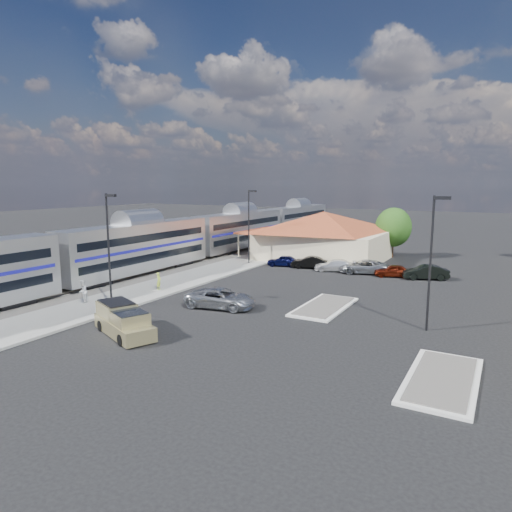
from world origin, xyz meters
The scene contains 22 objects.
ground centered at (0.00, 0.00, 0.00)m, with size 280.00×280.00×0.00m, color black.
railbed centered at (-21.00, 8.00, 0.06)m, with size 16.00×100.00×0.12m, color #4C4944.
platform centered at (-12.00, 6.00, 0.09)m, with size 5.50×92.00×0.18m, color gray.
passenger_train centered at (-18.00, 4.70, 2.87)m, with size 3.00×104.00×5.55m.
freight_cars centered at (-24.00, 2.46, 1.93)m, with size 2.80×46.00×4.00m.
station_depot centered at (-4.56, 24.00, 3.13)m, with size 18.35×12.24×6.20m.
traffic_island_south centered at (4.00, 2.00, 0.10)m, with size 3.30×7.50×0.21m.
traffic_island_north centered at (14.00, -8.00, 0.10)m, with size 3.30×7.50×0.21m.
lamp_plat_s centered at (-10.90, -6.00, 5.34)m, with size 1.08×0.25×9.00m.
lamp_plat_n centered at (-10.90, 16.00, 5.34)m, with size 1.08×0.25×9.00m.
lamp_lot centered at (12.10, 0.00, 5.34)m, with size 1.08×0.25×9.00m.
tree_depot centered at (3.00, 30.00, 4.02)m, with size 4.71×4.71×6.63m.
pickup_truck centered at (-5.00, -10.57, 0.91)m, with size 5.91×4.06×1.92m.
suv centered at (-3.21, -2.01, 0.78)m, with size 2.59×5.62×1.56m, color #AAAEB3.
person_a centered at (-11.16, -0.13, 0.97)m, with size 0.58×0.38×1.59m, color #B2CE40.
person_b centered at (-13.44, -6.70, 1.12)m, with size 0.91×0.71×1.88m, color white.
parked_car_a centered at (-6.81, 16.95, 0.66)m, with size 1.56×3.88×1.32m, color #0B0E3A.
parked_car_b centered at (-3.61, 17.25, 0.70)m, with size 1.47×4.22×1.39m, color black.
parked_car_c centered at (-0.41, 16.95, 0.66)m, with size 1.85×4.56×1.32m, color white.
parked_car_d centered at (2.79, 17.25, 0.75)m, with size 2.48×5.37×1.49m, color gray.
parked_car_e centered at (5.99, 16.95, 0.65)m, with size 1.55×3.84×1.31m, color #651A0B.
parked_car_f centered at (9.19, 17.25, 0.75)m, with size 1.58×4.54×1.50m, color black.
Camera 1 is at (16.31, -31.29, 9.77)m, focal length 32.00 mm.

